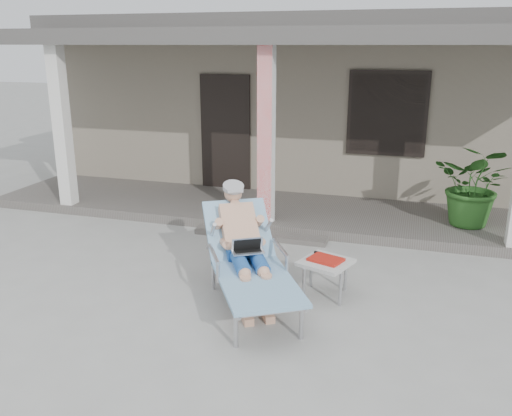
% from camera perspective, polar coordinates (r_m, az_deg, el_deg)
% --- Properties ---
extents(ground, '(60.00, 60.00, 0.00)m').
position_cam_1_polar(ground, '(6.48, -4.21, -8.47)').
color(ground, '#9E9E99').
rests_on(ground, ground).
extents(house, '(10.40, 5.40, 3.30)m').
position_cam_1_polar(house, '(12.19, 6.79, 11.55)').
color(house, gray).
rests_on(house, ground).
extents(porch_deck, '(10.00, 2.00, 0.15)m').
position_cam_1_polar(porch_deck, '(9.13, 2.50, -0.32)').
color(porch_deck, '#605B56').
rests_on(porch_deck, ground).
extents(porch_overhang, '(10.00, 2.30, 2.85)m').
position_cam_1_polar(porch_overhang, '(8.67, 2.65, 16.98)').
color(porch_overhang, silver).
rests_on(porch_overhang, porch_deck).
extents(porch_step, '(2.00, 0.30, 0.07)m').
position_cam_1_polar(porch_step, '(8.09, 0.46, -2.88)').
color(porch_step, '#605B56').
rests_on(porch_step, ground).
extents(lounger, '(1.62, 2.03, 1.29)m').
position_cam_1_polar(lounger, '(5.91, -1.03, -2.60)').
color(lounger, '#B7B7BC').
rests_on(lounger, ground).
extents(side_table, '(0.66, 0.66, 0.46)m').
position_cam_1_polar(side_table, '(6.19, 7.35, -5.87)').
color(side_table, '#BABAB5').
rests_on(side_table, ground).
extents(potted_palm, '(1.40, 1.32, 1.24)m').
position_cam_1_polar(potted_palm, '(8.63, 22.13, 2.21)').
color(potted_palm, '#26591E').
rests_on(potted_palm, porch_deck).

